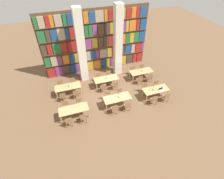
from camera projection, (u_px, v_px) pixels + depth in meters
name	position (u px, v px, depth m)	size (l,w,h in m)	color
ground_plane	(112.00, 95.00, 13.89)	(40.00, 40.00, 0.00)	brown
bookshelf_bank	(96.00, 43.00, 15.11)	(9.36, 0.35, 5.50)	brown
pillar_left	(81.00, 47.00, 13.67)	(0.63, 0.63, 6.00)	silver
pillar_center	(118.00, 42.00, 14.43)	(0.63, 0.63, 6.00)	silver
reading_table_0	(74.00, 110.00, 11.74)	(1.99, 0.84, 0.77)	tan
chair_0	(69.00, 121.00, 11.25)	(0.42, 0.40, 0.90)	olive
chair_1	(66.00, 106.00, 12.26)	(0.42, 0.40, 0.90)	olive
chair_2	(83.00, 118.00, 11.48)	(0.42, 0.40, 0.90)	olive
chair_3	(79.00, 103.00, 12.50)	(0.42, 0.40, 0.90)	olive
reading_table_1	(117.00, 99.00, 12.59)	(1.99, 0.84, 0.77)	tan
chair_4	(114.00, 109.00, 12.09)	(0.42, 0.40, 0.90)	olive
chair_5	(108.00, 96.00, 13.10)	(0.42, 0.40, 0.90)	olive
chair_6	(127.00, 106.00, 12.32)	(0.42, 0.40, 0.90)	olive
chair_7	(120.00, 93.00, 13.34)	(0.42, 0.40, 0.90)	olive
desk_lamp_0	(119.00, 94.00, 12.40)	(0.14, 0.14, 0.40)	brown
reading_table_2	(156.00, 90.00, 13.30)	(1.99, 0.84, 0.77)	tan
chair_8	(154.00, 100.00, 12.79)	(0.42, 0.40, 0.90)	olive
chair_9	(145.00, 88.00, 13.81)	(0.42, 0.40, 0.90)	olive
chair_10	(166.00, 97.00, 13.04)	(0.42, 0.40, 0.90)	olive
chair_11	(157.00, 85.00, 14.06)	(0.42, 0.40, 0.90)	olive
desk_lamp_1	(154.00, 87.00, 13.00)	(0.14, 0.14, 0.44)	brown
laptop	(161.00, 90.00, 13.13)	(0.32, 0.22, 0.21)	silver
reading_table_3	(68.00, 87.00, 13.56)	(1.99, 0.84, 0.77)	tan
chair_12	(63.00, 96.00, 13.05)	(0.42, 0.40, 0.90)	olive
chair_13	(61.00, 85.00, 14.07)	(0.42, 0.40, 0.90)	olive
chair_14	(76.00, 94.00, 13.29)	(0.42, 0.40, 0.90)	olive
chair_15	(73.00, 83.00, 14.31)	(0.42, 0.40, 0.90)	olive
desk_lamp_2	(68.00, 83.00, 13.31)	(0.14, 0.14, 0.47)	brown
reading_table_4	(106.00, 79.00, 14.36)	(1.99, 0.84, 0.77)	tan
chair_16	(103.00, 87.00, 13.86)	(0.42, 0.40, 0.90)	olive
chair_17	(99.00, 77.00, 14.88)	(0.42, 0.40, 0.90)	olive
chair_18	(114.00, 85.00, 14.08)	(0.42, 0.40, 0.90)	olive
chair_19	(109.00, 75.00, 15.10)	(0.42, 0.40, 0.90)	olive
desk_lamp_3	(106.00, 76.00, 14.12)	(0.14, 0.14, 0.39)	brown
reading_table_5	(141.00, 72.00, 15.15)	(1.99, 0.84, 0.77)	tan
chair_20	(140.00, 80.00, 14.65)	(0.42, 0.40, 0.90)	olive
chair_21	(133.00, 71.00, 15.67)	(0.42, 0.40, 0.90)	olive
chair_22	(150.00, 77.00, 14.88)	(0.42, 0.40, 0.90)	olive
chair_23	(142.00, 69.00, 15.90)	(0.42, 0.40, 0.90)	olive
desk_lamp_4	(142.00, 68.00, 14.94)	(0.14, 0.14, 0.46)	brown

